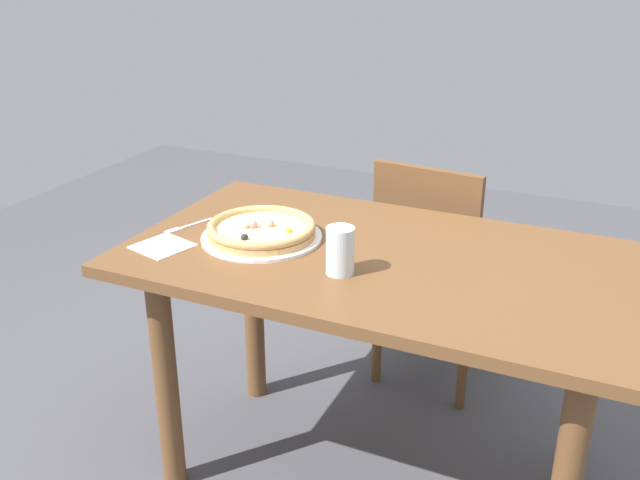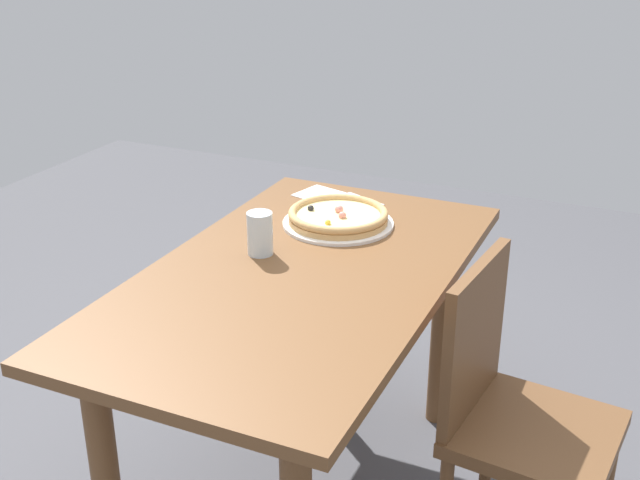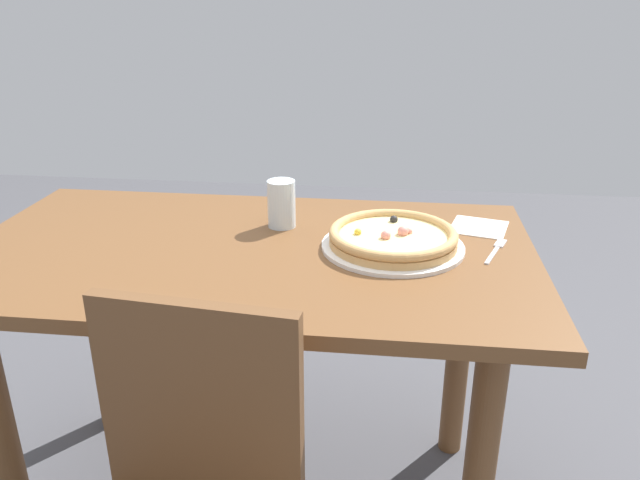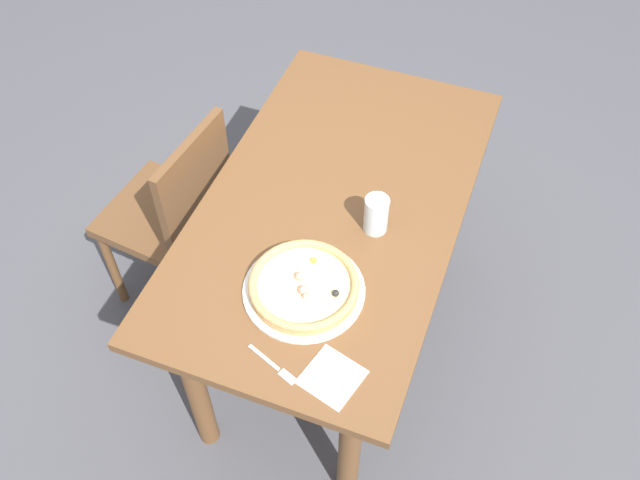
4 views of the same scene
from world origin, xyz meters
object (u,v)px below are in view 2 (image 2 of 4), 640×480
at_px(fork, 362,198).
at_px(napkin, 319,194).
at_px(plate, 338,223).
at_px(drinking_glass, 260,233).
at_px(dining_table, 300,312).
at_px(chair_near, 512,411).
at_px(pizza, 338,216).

bearing_deg(fork, napkin, 30.67).
relative_size(plate, drinking_glass, 2.77).
relative_size(dining_table, drinking_glass, 11.12).
xyz_separation_m(chair_near, plate, (0.35, 0.64, 0.29)).
xyz_separation_m(chair_near, napkin, (0.57, 0.81, 0.29)).
distance_m(chair_near, pizza, 0.80).
bearing_deg(dining_table, drinking_glass, 69.01).
distance_m(plate, drinking_glass, 0.32).
height_order(dining_table, napkin, napkin).
bearing_deg(dining_table, plate, 5.79).
bearing_deg(drinking_glass, plate, -21.55).
xyz_separation_m(pizza, napkin, (0.23, 0.17, -0.03)).
height_order(dining_table, chair_near, chair_near).
xyz_separation_m(dining_table, fork, (0.60, 0.05, 0.13)).
relative_size(chair_near, fork, 5.52).
distance_m(dining_table, chair_near, 0.63).
bearing_deg(plate, napkin, 36.45).
relative_size(plate, napkin, 2.48).
bearing_deg(dining_table, fork, 5.16).
height_order(chair_near, napkin, chair_near).
bearing_deg(pizza, plate, -84.10).
relative_size(pizza, napkin, 2.23).
height_order(pizza, fork, pizza).
relative_size(plate, pizza, 1.11).
height_order(chair_near, pizza, chair_near).
distance_m(dining_table, plate, 0.38).
bearing_deg(pizza, napkin, 36.43).
distance_m(fork, napkin, 0.15).
xyz_separation_m(pizza, drinking_glass, (-0.29, 0.12, 0.03)).
distance_m(chair_near, fork, 0.94).
height_order(fork, napkin, fork).
xyz_separation_m(drinking_glass, napkin, (0.52, 0.05, -0.06)).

